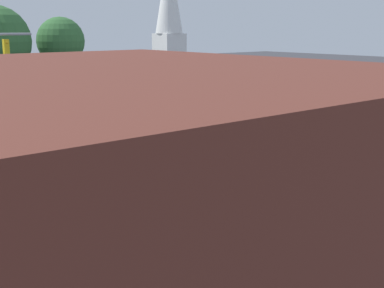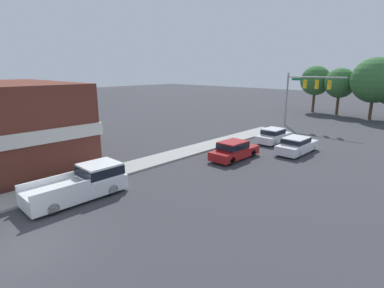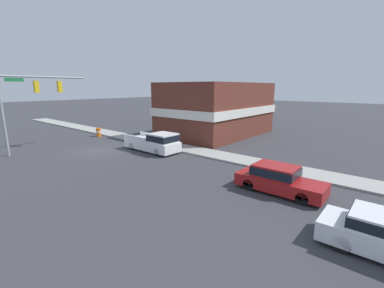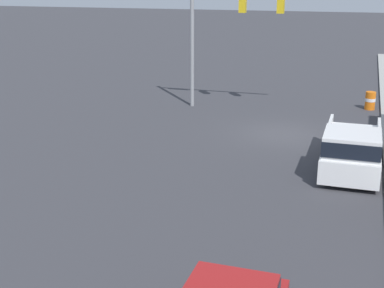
# 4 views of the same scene
# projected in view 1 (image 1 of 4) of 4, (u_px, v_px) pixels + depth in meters

# --- Properties ---
(car_lead) EXTENTS (1.82, 4.78, 1.54)m
(car_lead) POSITION_uv_depth(u_px,v_px,m) (142.00, 162.00, 24.38)
(car_lead) COLOR black
(car_lead) RESTS_ON ground
(car_oncoming) EXTENTS (1.87, 4.84, 1.47)m
(car_oncoming) POSITION_uv_depth(u_px,v_px,m) (131.00, 136.00, 30.21)
(car_oncoming) COLOR black
(car_oncoming) RESTS_ON ground
(car_second_ahead) EXTENTS (1.76, 4.36, 1.49)m
(car_second_ahead) POSITION_uv_depth(u_px,v_px,m) (59.00, 138.00, 29.63)
(car_second_ahead) COLOR black
(car_second_ahead) RESTS_ON ground
(pickup_truck_parked) EXTENTS (2.07, 5.62, 1.81)m
(pickup_truck_parked) POSITION_uv_depth(u_px,v_px,m) (352.00, 256.00, 14.13)
(pickup_truck_parked) COLOR black
(pickup_truck_parked) RESTS_ON ground
(church_steeple) EXTENTS (2.52, 2.52, 13.82)m
(church_steeple) POSITION_uv_depth(u_px,v_px,m) (169.00, 22.00, 48.94)
(church_steeple) COLOR white
(church_steeple) RESTS_ON ground
(backdrop_tree_right_far) EXTENTS (4.82, 4.82, 7.82)m
(backdrop_tree_right_far) POSITION_uv_depth(u_px,v_px,m) (61.00, 41.00, 53.91)
(backdrop_tree_right_far) COLOR #4C3823
(backdrop_tree_right_far) RESTS_ON ground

